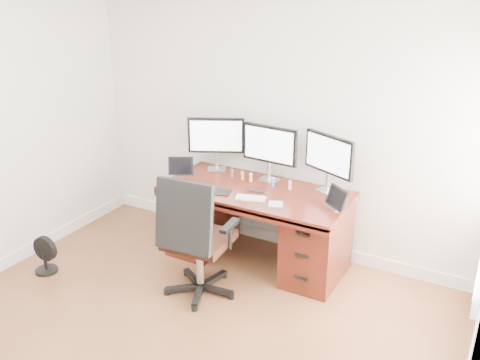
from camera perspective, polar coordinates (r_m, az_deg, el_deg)
The scene contains 18 objects.
back_wall at distance 5.05m, azimuth 4.15°, elevation 7.02°, with size 4.00×0.10×2.70m, color white.
desk at distance 5.03m, azimuth 1.83°, elevation -4.57°, with size 1.70×0.80×0.75m.
office_chair at distance 4.55m, azimuth -4.64°, elevation -8.20°, with size 0.65×0.64×1.11m.
floor_fan at distance 5.26m, azimuth -20.15°, elevation -7.56°, with size 0.24×0.21×0.35m.
monitor_left at distance 5.23m, azimuth -2.56°, elevation 4.57°, with size 0.51×0.28×0.53m.
monitor_center at distance 4.96m, azimuth 3.17°, elevation 3.60°, with size 0.55×0.15×0.53m.
monitor_right at distance 4.76m, azimuth 9.47°, elevation 2.50°, with size 0.52×0.26×0.53m.
tablet_left at distance 5.17m, azimuth -6.39°, elevation 1.31°, with size 0.24×0.18×0.19m.
tablet_right at distance 4.51m, azimuth 10.21°, elevation -2.09°, with size 0.23×0.20×0.19m.
keyboard at distance 4.66m, azimuth 1.14°, elevation -1.94°, with size 0.26×0.11×0.01m, color silver.
trackpad at distance 4.56m, azimuth 3.84°, elevation -2.58°, with size 0.12×0.12×0.01m, color #B8BABF.
drawing_tablet at distance 4.80m, azimuth -2.46°, elevation -1.25°, with size 0.24×0.15×0.01m, color black.
phone at distance 4.81m, azimuth 1.79°, elevation -1.18°, with size 0.12×0.06×0.01m, color black.
figurine_brown at distance 5.11m, azimuth -0.87°, elevation 0.76°, with size 0.04×0.04×0.09m.
figurine_orange at distance 5.06m, azimuth 0.27°, elevation 0.53°, with size 0.04×0.04×0.09m.
figurine_yellow at distance 5.02m, azimuth 1.16°, elevation 0.35°, with size 0.04×0.04×0.09m.
figurine_blue at distance 4.92m, azimuth 3.54°, elevation -0.12°, with size 0.04×0.04×0.09m.
figurine_pink at distance 4.86m, azimuth 5.34°, elevation -0.49°, with size 0.04×0.04×0.09m.
Camera 1 is at (2.03, -2.18, 2.64)m, focal length 40.00 mm.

